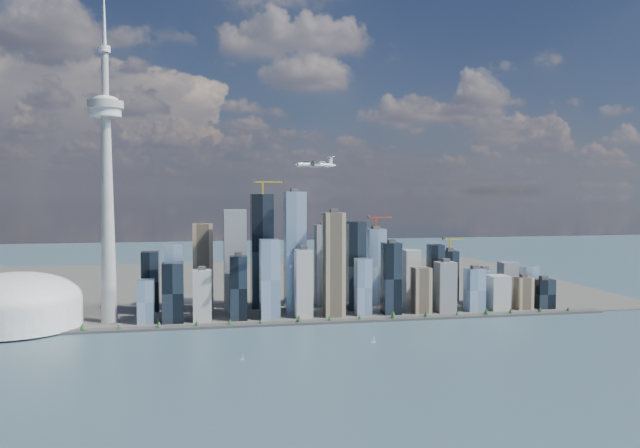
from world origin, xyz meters
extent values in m
plane|color=#344F5B|center=(0.00, 0.00, 0.00)|extent=(4000.00, 4000.00, 0.00)
cube|color=#383838|center=(0.00, 250.00, 2.00)|extent=(1100.00, 22.00, 4.00)
cube|color=#4C4C47|center=(0.00, 700.00, 1.50)|extent=(1400.00, 900.00, 3.00)
cylinder|color=#3F2D1E|center=(-390.00, 250.00, 5.20)|extent=(1.00, 1.00, 2.40)
cone|color=#194619|center=(-390.00, 250.00, 8.80)|extent=(7.20, 7.20, 8.00)
cylinder|color=#3F2D1E|center=(-303.33, 250.00, 5.20)|extent=(1.00, 1.00, 2.40)
cone|color=#194619|center=(-303.33, 250.00, 8.80)|extent=(7.20, 7.20, 8.00)
cylinder|color=#3F2D1E|center=(-216.67, 250.00, 5.20)|extent=(1.00, 1.00, 2.40)
cone|color=#194619|center=(-216.67, 250.00, 8.80)|extent=(7.20, 7.20, 8.00)
cylinder|color=#3F2D1E|center=(-130.00, 250.00, 5.20)|extent=(1.00, 1.00, 2.40)
cone|color=#194619|center=(-130.00, 250.00, 8.80)|extent=(7.20, 7.20, 8.00)
cylinder|color=#3F2D1E|center=(-43.33, 250.00, 5.20)|extent=(1.00, 1.00, 2.40)
cone|color=#194619|center=(-43.33, 250.00, 8.80)|extent=(7.20, 7.20, 8.00)
cylinder|color=#3F2D1E|center=(43.33, 250.00, 5.20)|extent=(1.00, 1.00, 2.40)
cone|color=#194619|center=(43.33, 250.00, 8.80)|extent=(7.20, 7.20, 8.00)
cylinder|color=#3F2D1E|center=(130.00, 250.00, 5.20)|extent=(1.00, 1.00, 2.40)
cone|color=#194619|center=(130.00, 250.00, 8.80)|extent=(7.20, 7.20, 8.00)
cylinder|color=#3F2D1E|center=(216.67, 250.00, 5.20)|extent=(1.00, 1.00, 2.40)
cone|color=#194619|center=(216.67, 250.00, 8.80)|extent=(7.20, 7.20, 8.00)
cylinder|color=#3F2D1E|center=(303.33, 250.00, 5.20)|extent=(1.00, 1.00, 2.40)
cone|color=#194619|center=(303.33, 250.00, 8.80)|extent=(7.20, 7.20, 8.00)
cylinder|color=#3F2D1E|center=(390.00, 250.00, 5.20)|extent=(1.00, 1.00, 2.40)
cone|color=#194619|center=(390.00, 250.00, 8.80)|extent=(7.20, 7.20, 8.00)
cylinder|color=#3F2D1E|center=(476.67, 250.00, 5.20)|extent=(1.00, 1.00, 2.40)
cone|color=#194619|center=(476.67, 250.00, 8.80)|extent=(7.20, 7.20, 8.00)
cube|color=black|center=(-200.00, 290.00, 51.79)|extent=(34.00, 34.00, 97.57)
cube|color=#7B9ABA|center=(-200.00, 340.00, 65.09)|extent=(30.00, 30.00, 124.18)
cube|color=#B1B1AD|center=(-150.00, 290.00, 45.13)|extent=(30.00, 30.00, 84.27)
cube|color=tan|center=(-150.00, 395.00, 80.61)|extent=(36.00, 36.00, 155.23)
cube|color=slate|center=(-95.00, 340.00, 93.92)|extent=(38.00, 38.00, 181.84)
cube|color=black|center=(-95.00, 290.00, 56.22)|extent=(28.00, 28.00, 106.44)
cube|color=#7B9ABA|center=(-40.00, 290.00, 69.53)|extent=(32.00, 32.00, 133.05)
cube|color=black|center=(-40.00, 395.00, 107.22)|extent=(40.00, 40.00, 208.45)
cube|color=#7B9ABA|center=(15.00, 340.00, 109.44)|extent=(36.00, 36.00, 212.88)
cube|color=#B1B1AD|center=(15.00, 290.00, 60.66)|extent=(28.00, 28.00, 115.31)
cube|color=tan|center=(70.00, 290.00, 91.70)|extent=(34.00, 34.00, 177.40)
cube|color=slate|center=(70.00, 395.00, 78.40)|extent=(30.00, 30.00, 150.79)
cube|color=black|center=(125.00, 340.00, 82.83)|extent=(32.00, 32.00, 159.66)
cube|color=#7B9ABA|center=(125.00, 290.00, 51.79)|extent=(26.00, 26.00, 97.57)
cube|color=black|center=(175.00, 290.00, 65.09)|extent=(30.00, 30.00, 124.18)
cube|color=#7B9ABA|center=(175.00, 395.00, 73.96)|extent=(34.00, 34.00, 141.92)
cube|color=#B1B1AD|center=(225.00, 340.00, 56.22)|extent=(28.00, 28.00, 106.44)
cube|color=tan|center=(225.00, 290.00, 42.92)|extent=(30.00, 30.00, 79.83)
cube|color=slate|center=(275.00, 290.00, 47.35)|extent=(32.00, 32.00, 88.70)
cube|color=black|center=(275.00, 340.00, 60.66)|extent=(26.00, 26.00, 115.31)
cube|color=#7B9ABA|center=(325.00, 290.00, 40.70)|extent=(30.00, 30.00, 75.40)
cube|color=black|center=(325.00, 395.00, 51.79)|extent=(28.00, 28.00, 97.57)
cube|color=#7B9ABA|center=(375.00, 340.00, 36.26)|extent=(30.00, 30.00, 66.53)
cube|color=#B1B1AD|center=(375.00, 290.00, 34.05)|extent=(34.00, 34.00, 62.09)
cube|color=tan|center=(420.00, 290.00, 31.83)|extent=(28.00, 28.00, 57.66)
cube|color=slate|center=(420.00, 340.00, 42.92)|extent=(30.00, 30.00, 79.83)
cube|color=black|center=(465.00, 290.00, 29.61)|extent=(32.00, 32.00, 53.22)
cube|color=#7B9ABA|center=(465.00, 340.00, 38.48)|extent=(26.00, 26.00, 70.96)
cube|color=black|center=(-240.00, 395.00, 56.22)|extent=(30.00, 30.00, 106.44)
cube|color=#7B9ABA|center=(-240.00, 290.00, 38.48)|extent=(26.00, 26.00, 70.96)
cube|color=gold|center=(-40.00, 395.00, 222.45)|extent=(3.00, 3.00, 22.00)
cube|color=gold|center=(-31.75, 395.00, 233.45)|extent=(55.00, 2.20, 2.20)
cube|color=#383838|center=(-56.50, 395.00, 235.45)|extent=(6.00, 4.00, 4.00)
cube|color=#B33A19|center=(175.00, 395.00, 155.92)|extent=(3.00, 3.00, 22.00)
cube|color=#B33A19|center=(182.20, 395.00, 166.92)|extent=(48.00, 2.20, 2.20)
cube|color=#383838|center=(160.60, 395.00, 168.92)|extent=(6.00, 4.00, 4.00)
cube|color=gold|center=(325.00, 395.00, 111.57)|extent=(3.00, 3.00, 22.00)
cube|color=gold|center=(331.75, 395.00, 122.57)|extent=(45.00, 2.20, 2.20)
cube|color=#383838|center=(311.50, 395.00, 124.57)|extent=(6.00, 4.00, 4.00)
cone|color=#959691|center=(-300.00, 310.00, 173.00)|extent=(26.00, 26.00, 340.00)
cylinder|color=silver|center=(-300.00, 310.00, 343.00)|extent=(48.00, 48.00, 14.00)
cylinder|color=#959691|center=(-300.00, 310.00, 355.00)|extent=(56.00, 56.00, 12.00)
ellipsoid|color=silver|center=(-300.00, 310.00, 363.00)|extent=(40.00, 40.00, 14.00)
cylinder|color=#959691|center=(-300.00, 310.00, 403.00)|extent=(11.00, 11.00, 80.00)
cylinder|color=silver|center=(-300.00, 310.00, 443.00)|extent=(18.00, 18.00, 10.00)
cone|color=silver|center=(-300.00, 310.00, 501.00)|extent=(7.00, 7.00, 105.00)
cylinder|color=silver|center=(-440.00, 300.00, 25.00)|extent=(200.00, 200.00, 44.00)
ellipsoid|color=silver|center=(-440.00, 300.00, 47.00)|extent=(200.00, 200.00, 84.00)
cylinder|color=silver|center=(18.85, 187.67, 256.21)|extent=(56.37, 21.71, 6.96)
cone|color=silver|center=(-9.46, 179.89, 256.21)|extent=(9.19, 8.73, 6.96)
cone|color=silver|center=(48.21, 195.75, 256.21)|extent=(12.33, 9.59, 6.96)
cube|color=silver|center=(16.75, 187.10, 259.91)|extent=(24.54, 61.03, 1.09)
cylinder|color=silver|center=(19.92, 175.56, 258.17)|extent=(12.57, 6.95, 3.91)
cylinder|color=silver|center=(13.58, 198.63, 258.17)|extent=(12.57, 6.95, 3.91)
cylinder|color=#3F3F3F|center=(13.63, 173.83, 258.17)|extent=(2.62, 8.48, 8.70)
cylinder|color=#3F3F3F|center=(7.29, 196.90, 258.17)|extent=(2.62, 8.48, 8.70)
cube|color=silver|center=(45.06, 194.88, 263.17)|extent=(6.10, 2.45, 11.96)
cube|color=silver|center=(45.06, 194.88, 269.26)|extent=(9.80, 20.14, 0.76)
cube|color=white|center=(-101.81, 49.37, 0.34)|extent=(5.38, 3.05, 0.69)
cylinder|color=#999999|center=(-101.81, 49.37, 4.29)|extent=(0.21, 0.21, 7.73)
cube|color=white|center=(88.24, 105.57, 0.45)|extent=(7.06, 3.80, 0.90)
cylinder|color=#999999|center=(88.24, 105.57, 5.64)|extent=(0.27, 0.27, 10.15)
camera|label=1|loc=(-152.05, -744.34, 216.29)|focal=35.00mm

